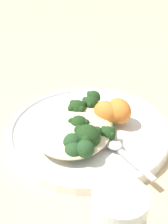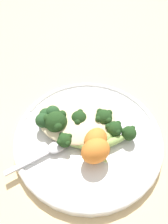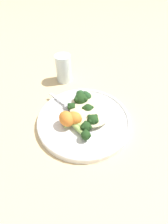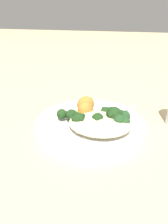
{
  "view_description": "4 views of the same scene",
  "coord_description": "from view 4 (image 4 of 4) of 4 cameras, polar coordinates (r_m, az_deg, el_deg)",
  "views": [
    {
      "loc": [
        -0.45,
        -0.05,
        0.36
      ],
      "look_at": [
        0.01,
        0.01,
        0.06
      ],
      "focal_mm": 50.0,
      "sensor_mm": 36.0,
      "label": 1
    },
    {
      "loc": [
        0.04,
        -0.19,
        0.32
      ],
      "look_at": [
        0.0,
        0.02,
        0.06
      ],
      "focal_mm": 28.0,
      "sensor_mm": 36.0,
      "label": 2
    },
    {
      "loc": [
        0.39,
        -0.02,
        0.44
      ],
      "look_at": [
        0.02,
        0.01,
        0.05
      ],
      "focal_mm": 28.0,
      "sensor_mm": 36.0,
      "label": 3
    },
    {
      "loc": [
        -0.06,
        0.51,
        0.32
      ],
      "look_at": [
        0.03,
        0.0,
        0.05
      ],
      "focal_mm": 35.0,
      "sensor_mm": 36.0,
      "label": 4
    }
  ],
  "objects": [
    {
      "name": "plate",
      "position": [
        0.6,
        1.62,
        -3.29
      ],
      "size": [
        0.3,
        0.3,
        0.02
      ],
      "color": "white",
      "rests_on": "ground_plane"
    },
    {
      "name": "broccoli_stalk_0",
      "position": [
        0.61,
        -4.1,
        -0.38
      ],
      "size": [
        0.09,
        0.07,
        0.03
      ],
      "rotation": [
        0.0,
        0.0,
        0.6
      ],
      "color": "#8EB25B",
      "rests_on": "plate"
    },
    {
      "name": "kale_tuft",
      "position": [
        0.57,
        9.54,
        -1.84
      ],
      "size": [
        0.05,
        0.05,
        0.04
      ],
      "color": "#234723",
      "rests_on": "plate"
    },
    {
      "name": "sweet_potato_chunk_0",
      "position": [
        0.63,
        0.45,
        2.03
      ],
      "size": [
        0.07,
        0.06,
        0.05
      ],
      "primitive_type": "ellipsoid",
      "rotation": [
        0.0,
        0.0,
        0.62
      ],
      "color": "orange",
      "rests_on": "plate"
    },
    {
      "name": "spoon",
      "position": [
        0.64,
        7.96,
        -0.01
      ],
      "size": [
        0.1,
        0.09,
        0.01
      ],
      "rotation": [
        0.0,
        0.0,
        3.87
      ],
      "color": "#B7B7BC",
      "rests_on": "plate"
    },
    {
      "name": "broccoli_stalk_2",
      "position": [
        0.57,
        -1.24,
        -1.61
      ],
      "size": [
        0.03,
        0.09,
        0.03
      ],
      "rotation": [
        0.0,
        0.0,
        1.5
      ],
      "color": "#8EB25B",
      "rests_on": "plate"
    },
    {
      "name": "broccoli_stalk_1",
      "position": [
        0.6,
        -2.47,
        -0.58
      ],
      "size": [
        0.06,
        0.07,
        0.03
      ],
      "rotation": [
        0.0,
        0.0,
        0.99
      ],
      "color": "#8EB25B",
      "rests_on": "plate"
    },
    {
      "name": "broccoli_stalk_5",
      "position": [
        0.62,
        4.75,
        0.08
      ],
      "size": [
        0.08,
        0.03,
        0.03
      ],
      "rotation": [
        0.0,
        0.0,
        3.12
      ],
      "color": "#8EB25B",
      "rests_on": "plate"
    },
    {
      "name": "broccoli_stalk_4",
      "position": [
        0.58,
        7.16,
        -0.7
      ],
      "size": [
        0.13,
        0.07,
        0.04
      ],
      "rotation": [
        0.0,
        0.0,
        2.77
      ],
      "color": "#8EB25B",
      "rests_on": "plate"
    },
    {
      "name": "sweet_potato_chunk_1",
      "position": [
        0.61,
        0.36,
        0.88
      ],
      "size": [
        0.06,
        0.06,
        0.04
      ],
      "primitive_type": "ellipsoid",
      "rotation": [
        0.0,
        0.0,
        4.25
      ],
      "color": "orange",
      "rests_on": "plate"
    },
    {
      "name": "broccoli_stalk_3",
      "position": [
        0.58,
        2.5,
        -1.28
      ],
      "size": [
        0.09,
        0.1,
        0.03
      ],
      "rotation": [
        0.0,
        0.0,
        2.26
      ],
      "color": "#8EB25B",
      "rests_on": "plate"
    },
    {
      "name": "quinoa_mound",
      "position": [
        0.56,
        4.21,
        -2.85
      ],
      "size": [
        0.16,
        0.14,
        0.02
      ],
      "primitive_type": "ellipsoid",
      "color": "beige",
      "rests_on": "plate"
    },
    {
      "name": "ground_plane",
      "position": [
        0.61,
        3.22,
        -4.06
      ],
      "size": [
        4.0,
        4.0,
        0.0
      ],
      "primitive_type": "plane",
      "color": "#D6B784"
    }
  ]
}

